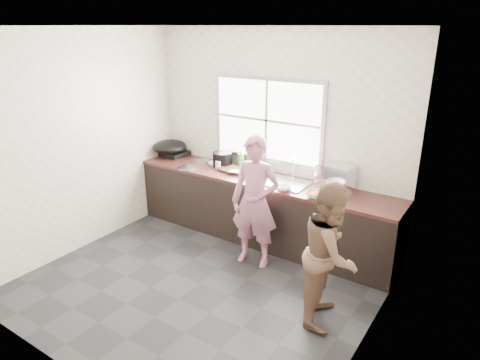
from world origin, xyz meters
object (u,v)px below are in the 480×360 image
Objects in this scene: bowl_crabs at (316,195)px; bottle_green at (241,158)px; wok at (170,147)px; dish_rack at (336,177)px; pot_lid_left at (187,168)px; plate_food at (217,163)px; person_side at (331,254)px; woman at (255,206)px; cutting_board at (230,168)px; bottle_brown_short at (219,157)px; bowl_mince at (254,175)px; glass_jar at (218,165)px; bowl_held at (284,188)px; pot_lid_right at (202,161)px; burner at (175,152)px; black_pot at (223,159)px; bottle_brown_tall at (221,157)px.

bottle_green is at bearing 161.47° from bowl_crabs.
wok is 2.54m from dish_rack.
pot_lid_left is at bearing -26.06° from wok.
plate_food reaches higher than pot_lid_left.
person_side is 7.82× the size of bowl_crabs.
woman is 4.08× the size of cutting_board.
wok reaches higher than bottle_brown_short.
glass_jar reaches higher than bowl_mince.
glass_jar is (-1.54, 0.21, 0.02)m from bowl_crabs.
bowl_held is 0.93× the size of pot_lid_right.
bowl_held is at bearing -18.96° from bottle_brown_short.
bowl_crabs reaches higher than cutting_board.
bowl_crabs is (1.39, -0.29, 0.01)m from cutting_board.
glass_jar is at bearing 29.51° from pot_lid_left.
bowl_mince is 0.89× the size of plate_food.
person_side is 3.16× the size of burner.
bowl_held is at bearing -25.82° from bottle_green.
bottle_brown_short is (-1.09, 0.78, 0.21)m from woman.
person_side reaches higher than bowl_crabs.
bottle_brown_tall is (-0.07, 0.05, 0.00)m from black_pot.
woman is 2.05m from burner.
dish_rack reaches higher than wok.
pot_lid_right is at bearing 159.74° from glass_jar.
black_pot is 0.65× the size of dish_rack.
person_side is 6.50× the size of bowl_mince.
pot_lid_left reaches higher than pot_lid_right.
glass_jar is 0.42× the size of pot_lid_left.
wok is at bearing 152.40° from woman.
wok is at bearing -170.92° from plate_food.
bowl_mince is at bearing -12.98° from black_pot.
cutting_board is at bearing -169.90° from dish_rack.
bottle_green is at bearing 6.53° from bottle_brown_tall.
wok is 2.17× the size of pot_lid_right.
bowl_crabs is 1.91m from pot_lid_left.
wok reaches higher than plate_food.
cutting_board is 1.67× the size of bowl_mince.
woman is 1.53m from pot_lid_right.
bottle_brown_tall is at bearing 47.99° from person_side.
bowl_crabs is at bearing -14.64° from bottle_brown_short.
pot_lid_left is at bearing -117.35° from bottle_brown_short.
woman reaches higher than bowl_crabs.
pot_lid_right is (-0.32, -0.04, -0.09)m from bottle_brown_tall.
bottle_brown_short is (-0.30, 0.15, 0.06)m from cutting_board.
woman is at bearing -126.73° from dish_rack.
bowl_held is 0.48× the size of burner.
plate_food is at bearing 166.20° from bowl_mince.
cutting_board is 0.72× the size of wok.
bowl_mince is 1.20× the size of bowl_crabs.
woman is 13.76× the size of glass_jar.
woman is 0.43m from bowl_held.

